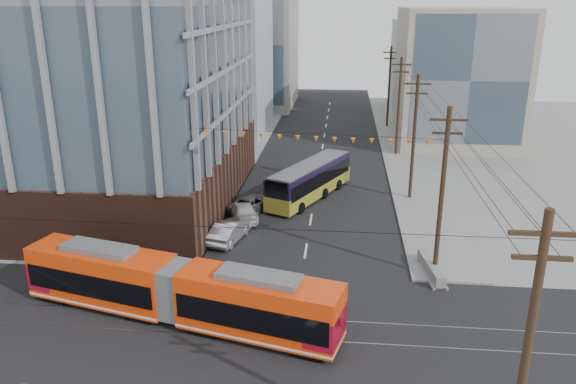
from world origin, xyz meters
name	(u,v)px	position (x,y,z in m)	size (l,w,h in m)	color
ground	(286,375)	(0.00, 0.00, 0.00)	(160.00, 160.00, 0.00)	slate
office_building	(46,33)	(-22.00, 23.00, 14.30)	(30.00, 25.00, 28.60)	#381E16
bg_bldg_nw_near	(198,63)	(-17.00, 52.00, 9.00)	(18.00, 16.00, 18.00)	#8C99A5
bg_bldg_ne_near	(458,77)	(16.00, 48.00, 8.00)	(14.00, 14.00, 16.00)	gray
bg_bldg_nw_far	(246,44)	(-14.00, 72.00, 10.00)	(16.00, 18.00, 20.00)	gray
bg_bldg_ne_far	(446,67)	(18.00, 68.00, 7.00)	(16.00, 16.00, 14.00)	#8C99A5
utility_pole_near	(525,366)	(8.50, -6.00, 5.50)	(0.30, 0.30, 11.00)	black
utility_pole_far	(389,88)	(8.50, 56.00, 5.50)	(0.30, 0.30, 11.00)	black
streetcar	(177,291)	(-6.44, 4.31, 1.78)	(18.51, 2.60, 3.57)	red
city_bus	(310,180)	(-0.41, 25.35, 1.63)	(2.50, 11.52, 3.26)	black
parked_car_silver	(229,231)	(-5.73, 15.26, 0.78)	(1.65, 4.74, 1.56)	#B8BBC0
parked_car_white	(243,211)	(-5.45, 19.52, 0.70)	(1.96, 4.83, 1.40)	silver
parked_car_grey	(252,203)	(-5.11, 21.60, 0.68)	(2.26, 4.90, 1.36)	#55575A
jersey_barrier	(431,268)	(8.30, 11.19, 0.43)	(0.97, 4.31, 0.86)	slate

